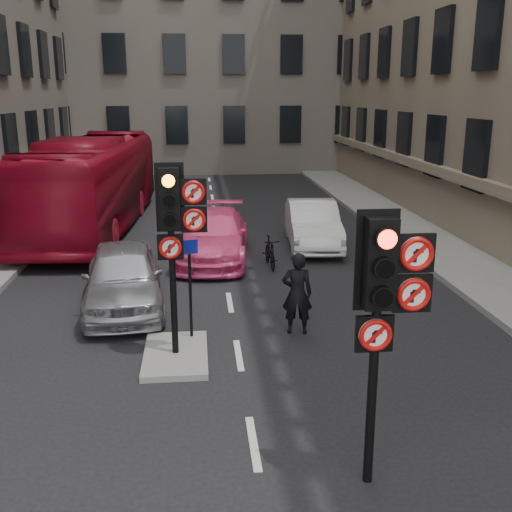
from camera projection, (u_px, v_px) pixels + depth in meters
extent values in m
cube|color=gray|center=(450.00, 250.00, 18.90)|extent=(3.00, 50.00, 0.16)
cube|color=gray|center=(176.00, 355.00, 11.39)|extent=(1.20, 2.00, 0.12)
cube|color=slate|center=(203.00, 14.00, 40.53)|extent=(30.00, 14.00, 20.00)
cylinder|color=black|center=(372.00, 397.00, 7.50)|extent=(0.12, 0.12, 2.40)
cube|color=black|center=(379.00, 263.00, 7.03)|extent=(0.36, 0.28, 1.10)
cube|color=black|center=(376.00, 260.00, 7.16)|extent=(0.52, 0.03, 1.25)
cylinder|color=#FF1407|center=(388.00, 239.00, 6.71)|extent=(0.22, 0.01, 0.22)
cylinder|color=black|center=(386.00, 269.00, 6.80)|extent=(0.22, 0.01, 0.22)
cylinder|color=black|center=(384.00, 298.00, 6.89)|extent=(0.22, 0.01, 0.22)
cube|color=black|center=(415.00, 253.00, 7.02)|extent=(0.47, 0.05, 0.47)
cylinder|color=white|center=(417.00, 254.00, 6.98)|extent=(0.41, 0.02, 0.41)
torus|color=#BF0C0A|center=(417.00, 254.00, 6.97)|extent=(0.41, 0.06, 0.41)
cube|color=#BF0C0A|center=(417.00, 254.00, 6.96)|extent=(0.25, 0.01, 0.25)
cube|color=black|center=(412.00, 293.00, 7.15)|extent=(0.47, 0.05, 0.47)
cylinder|color=white|center=(414.00, 294.00, 7.12)|extent=(0.41, 0.02, 0.41)
torus|color=#BF0C0A|center=(414.00, 295.00, 7.10)|extent=(0.41, 0.06, 0.41)
cube|color=#BF0C0A|center=(414.00, 295.00, 7.10)|extent=(0.25, 0.01, 0.25)
cube|color=black|center=(374.00, 334.00, 7.25)|extent=(0.47, 0.05, 0.47)
cylinder|color=white|center=(375.00, 335.00, 7.21)|extent=(0.41, 0.02, 0.41)
torus|color=#BF0C0A|center=(376.00, 335.00, 7.19)|extent=(0.41, 0.06, 0.41)
cube|color=#BF0C0A|center=(376.00, 336.00, 7.19)|extent=(0.25, 0.01, 0.25)
cylinder|color=black|center=(173.00, 292.00, 11.06)|extent=(0.12, 0.12, 2.40)
cube|color=black|center=(170.00, 199.00, 10.59)|extent=(0.36, 0.28, 1.10)
cube|color=black|center=(170.00, 197.00, 10.72)|extent=(0.52, 0.03, 1.25)
cylinder|color=orange|center=(168.00, 181.00, 10.26)|extent=(0.22, 0.02, 0.22)
cylinder|color=black|center=(169.00, 201.00, 10.36)|extent=(0.22, 0.02, 0.22)
cylinder|color=black|center=(170.00, 221.00, 10.45)|extent=(0.22, 0.02, 0.22)
cube|color=black|center=(193.00, 192.00, 10.58)|extent=(0.47, 0.05, 0.47)
cylinder|color=white|center=(193.00, 192.00, 10.54)|extent=(0.41, 0.02, 0.41)
torus|color=#BF0C0A|center=(193.00, 192.00, 10.53)|extent=(0.41, 0.06, 0.41)
cube|color=#BF0C0A|center=(193.00, 192.00, 10.52)|extent=(0.25, 0.02, 0.25)
cube|color=black|center=(194.00, 219.00, 10.71)|extent=(0.47, 0.05, 0.47)
cylinder|color=white|center=(194.00, 220.00, 10.67)|extent=(0.41, 0.02, 0.41)
torus|color=#BF0C0A|center=(194.00, 220.00, 10.66)|extent=(0.41, 0.06, 0.41)
cube|color=#BF0C0A|center=(194.00, 220.00, 10.66)|extent=(0.25, 0.02, 0.25)
cube|color=black|center=(170.00, 247.00, 10.80)|extent=(0.47, 0.05, 0.47)
cylinder|color=white|center=(170.00, 248.00, 10.77)|extent=(0.41, 0.02, 0.41)
torus|color=#BF0C0A|center=(170.00, 248.00, 10.75)|extent=(0.41, 0.06, 0.41)
cube|color=#BF0C0A|center=(170.00, 248.00, 10.75)|extent=(0.25, 0.02, 0.25)
imported|color=#97989E|center=(123.00, 277.00, 13.90)|extent=(2.19, 4.55, 1.50)
imported|color=white|center=(313.00, 224.00, 19.50)|extent=(1.89, 4.54, 1.46)
imported|color=#ED4586|center=(213.00, 236.00, 17.98)|extent=(2.48, 5.12, 1.44)
imported|color=maroon|center=(92.00, 183.00, 21.77)|extent=(3.60, 12.20, 3.35)
imported|color=black|center=(270.00, 252.00, 17.19)|extent=(0.49, 1.50, 0.89)
imported|color=black|center=(297.00, 293.00, 12.37)|extent=(0.68, 0.49, 1.74)
cylinder|color=black|center=(190.00, 290.00, 11.86)|extent=(0.06, 0.06, 1.98)
cube|color=#0D1893|center=(189.00, 247.00, 11.58)|extent=(0.34, 0.12, 0.28)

